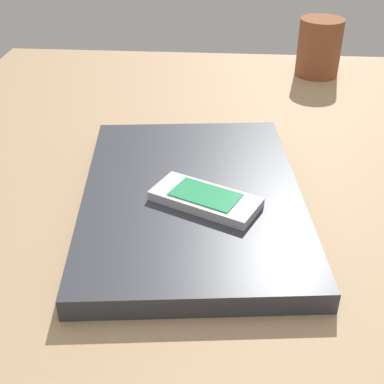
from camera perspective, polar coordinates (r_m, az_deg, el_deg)
name	(u,v)px	position (r cm, az deg, el deg)	size (l,w,h in cm)	color
desk_surface	(173,238)	(57.86, -2.13, -5.02)	(120.00, 80.00, 3.00)	tan
laptop_closed	(192,198)	(59.47, 0.00, -0.68)	(34.50, 24.23, 2.32)	#33353D
cell_phone_on_laptop	(205,199)	(56.25, 1.46, -0.75)	(9.54, 12.63, 1.19)	silver
pen_cup	(319,47)	(99.98, 13.66, 15.04)	(7.72, 7.72, 10.06)	brown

